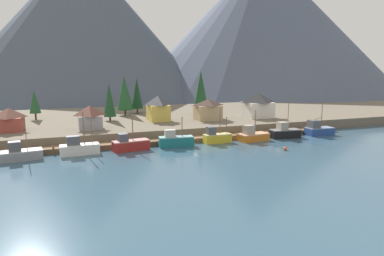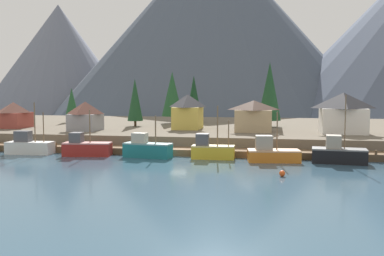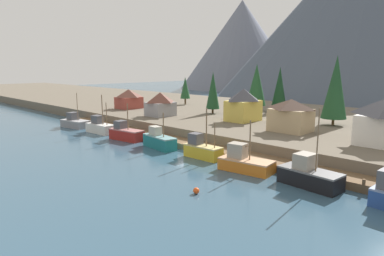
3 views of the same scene
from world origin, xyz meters
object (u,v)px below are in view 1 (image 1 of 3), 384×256
at_px(fishing_boat_white, 79,148).
at_px(conifer_mid_right, 109,100).
at_px(fishing_boat_teal, 175,141).
at_px(fishing_boat_black, 284,132).
at_px(conifer_near_right, 35,102).
at_px(fishing_boat_grey, 20,154).
at_px(fishing_boat_orange, 252,136).
at_px(fishing_boat_red, 130,144).
at_px(house_tan, 208,109).
at_px(channel_buoy, 285,149).
at_px(house_grey, 90,117).
at_px(house_red, 9,119).
at_px(house_white, 258,105).
at_px(conifer_mid_left, 201,90).
at_px(conifer_back_left, 137,93).
at_px(fishing_boat_yellow, 216,137).
at_px(conifer_near_left, 125,93).
at_px(house_yellow, 158,108).
at_px(fishing_boat_blue, 318,130).

xyz_separation_m(fishing_boat_white, conifer_mid_right, (9.00, 25.37, 6.83)).
relative_size(fishing_boat_teal, fishing_boat_black, 0.80).
bearing_deg(conifer_near_right, fishing_boat_white, -74.14).
bearing_deg(conifer_near_right, fishing_boat_grey, -90.28).
bearing_deg(fishing_boat_grey, fishing_boat_orange, -8.31).
xyz_separation_m(fishing_boat_red, conifer_near_right, (-19.42, 34.71, 6.18)).
relative_size(house_tan, channel_buoy, 9.74).
xyz_separation_m(fishing_boat_white, fishing_boat_teal, (19.15, -0.08, 0.04)).
bearing_deg(channel_buoy, house_grey, 144.83).
bearing_deg(channel_buoy, house_red, 151.70).
height_order(conifer_near_right, channel_buoy, conifer_near_right).
xyz_separation_m(fishing_boat_white, fishing_boat_orange, (37.32, -0.53, -0.07)).
xyz_separation_m(house_white, conifer_near_right, (-59.16, 17.37, 1.32)).
relative_size(conifer_near_right, conifer_mid_left, 0.61).
bearing_deg(fishing_boat_teal, conifer_back_left, 98.01).
height_order(house_red, conifer_back_left, conifer_back_left).
relative_size(fishing_boat_yellow, house_tan, 1.13).
relative_size(fishing_boat_grey, fishing_boat_teal, 1.08).
height_order(fishing_boat_grey, conifer_near_left, conifer_near_left).
relative_size(house_yellow, conifer_mid_left, 0.53).
relative_size(house_tan, conifer_mid_right, 0.68).
bearing_deg(conifer_back_left, house_white, -35.51).
bearing_deg(conifer_mid_right, house_grey, -116.96).
height_order(fishing_boat_orange, channel_buoy, fishing_boat_orange).
distance_m(fishing_boat_white, conifer_near_left, 38.94).
bearing_deg(conifer_near_left, house_yellow, -65.44).
xyz_separation_m(fishing_boat_white, conifer_near_right, (-9.80, 34.47, 6.19)).
bearing_deg(fishing_boat_yellow, house_red, 157.13).
distance_m(conifer_mid_right, conifer_back_left, 16.74).
bearing_deg(conifer_near_right, conifer_back_left, 8.38).
xyz_separation_m(fishing_boat_yellow, conifer_near_right, (-38.54, 34.12, 6.15)).
bearing_deg(fishing_boat_teal, fishing_boat_grey, -171.20).
distance_m(fishing_boat_red, conifer_near_right, 40.25).
bearing_deg(conifer_mid_left, fishing_boat_grey, -147.61).
bearing_deg(conifer_near_left, fishing_boat_yellow, -68.00).
relative_size(fishing_boat_white, house_grey, 1.36).
xyz_separation_m(fishing_boat_blue, conifer_near_left, (-41.46, 35.36, 7.90)).
distance_m(fishing_boat_red, fishing_boat_yellow, 19.12).
bearing_deg(fishing_boat_white, fishing_boat_orange, -3.65).
bearing_deg(house_grey, house_white, 4.04).
xyz_separation_m(fishing_boat_grey, house_grey, (13.10, 14.39, 4.15)).
height_order(fishing_boat_teal, house_tan, house_tan).
distance_m(house_white, channel_buoy, 30.76).
xyz_separation_m(house_yellow, conifer_near_left, (-6.44, 14.09, 3.31)).
bearing_deg(fishing_boat_orange, house_yellow, 119.02).
bearing_deg(channel_buoy, conifer_mid_left, 92.62).
bearing_deg(fishing_boat_white, channel_buoy, -18.91).
relative_size(fishing_boat_blue, house_grey, 1.50).
bearing_deg(conifer_mid_left, fishing_boat_black, -71.99).
bearing_deg(house_yellow, fishing_boat_red, -118.32).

